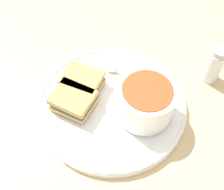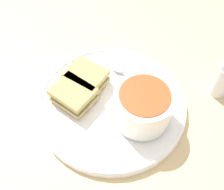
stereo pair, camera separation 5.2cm
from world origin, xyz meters
name	(u,v)px [view 1 (the left image)]	position (x,y,z in m)	size (l,w,h in m)	color
ground_plane	(112,106)	(0.00, 0.00, 0.00)	(2.40, 2.40, 0.00)	#D1B27F
plate	(112,104)	(0.00, 0.00, 0.01)	(0.31, 0.31, 0.02)	white
soup_bowl	(145,101)	(-0.03, -0.06, 0.06)	(0.11, 0.11, 0.07)	white
spoon	(115,70)	(0.08, -0.02, 0.02)	(0.10, 0.10, 0.01)	silver
sandwich_half_near	(82,81)	(0.05, 0.06, 0.04)	(0.10, 0.10, 0.03)	tan
sandwich_half_far	(73,102)	(0.00, 0.08, 0.04)	(0.10, 0.10, 0.03)	tan
salt_shaker	(214,65)	(0.05, -0.23, 0.04)	(0.04, 0.04, 0.09)	silver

